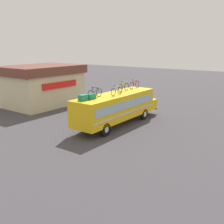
# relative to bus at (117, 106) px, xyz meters

# --- Properties ---
(ground_plane) EXTENTS (120.00, 120.00, 0.00)m
(ground_plane) POSITION_rel_bus_xyz_m (-0.26, -0.00, -1.73)
(ground_plane) COLOR #423F44
(bus) EXTENTS (10.90, 2.58, 2.91)m
(bus) POSITION_rel_bus_xyz_m (0.00, 0.00, 0.00)
(bus) COLOR yellow
(bus) RESTS_ON ground
(luggage_bag_1) EXTENTS (0.66, 0.51, 0.47)m
(luggage_bag_1) POSITION_rel_bus_xyz_m (-4.18, 0.35, 1.41)
(luggage_bag_1) COLOR #1E7F66
(luggage_bag_1) RESTS_ON bus
(luggage_bag_2) EXTENTS (0.75, 0.50, 0.44)m
(luggage_bag_2) POSITION_rel_bus_xyz_m (-3.35, 0.24, 1.40)
(luggage_bag_2) COLOR #1E7F66
(luggage_bag_2) RESTS_ON bus
(rooftop_bicycle_1) EXTENTS (1.80, 0.44, 0.95)m
(rooftop_bicycle_1) POSITION_rel_bus_xyz_m (-2.72, 0.35, 1.57)
(rooftop_bicycle_1) COLOR black
(rooftop_bicycle_1) RESTS_ON bus
(rooftop_bicycle_2) EXTENTS (1.64, 0.44, 0.88)m
(rooftop_bicycle_2) POSITION_rel_bus_xyz_m (-0.64, -0.38, 1.55)
(rooftop_bicycle_2) COLOR black
(rooftop_bicycle_2) RESTS_ON bus
(rooftop_bicycle_3) EXTENTS (1.75, 0.44, 0.96)m
(rooftop_bicycle_3) POSITION_rel_bus_xyz_m (1.40, 0.27, 1.58)
(rooftop_bicycle_3) COLOR black
(rooftop_bicycle_3) RESTS_ON bus
(rooftop_bicycle_4) EXTENTS (1.78, 0.44, 0.93)m
(rooftop_bicycle_4) POSITION_rel_bus_xyz_m (3.52, 0.36, 1.57)
(rooftop_bicycle_4) COLOR black
(rooftop_bicycle_4) RESTS_ON bus
(roadside_building) EXTENTS (9.14, 6.63, 4.82)m
(roadside_building) POSITION_rel_bus_xyz_m (1.54, 12.28, 0.74)
(roadside_building) COLOR beige
(roadside_building) RESTS_ON ground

